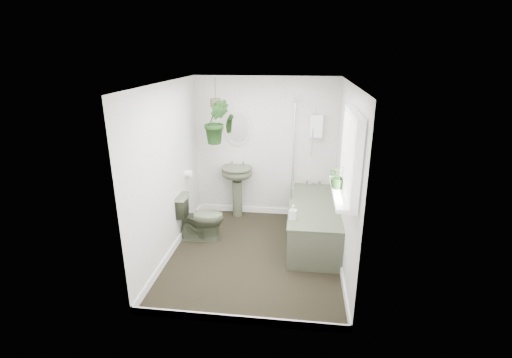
# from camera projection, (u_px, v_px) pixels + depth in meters

# --- Properties ---
(floor) EXTENTS (2.30, 2.80, 0.02)m
(floor) POSITION_uv_depth(u_px,v_px,m) (255.00, 255.00, 5.13)
(floor) COLOR black
(floor) RESTS_ON ground
(ceiling) EXTENTS (2.30, 2.80, 0.02)m
(ceiling) POSITION_uv_depth(u_px,v_px,m) (254.00, 82.00, 4.37)
(ceiling) COLOR white
(ceiling) RESTS_ON ground
(wall_back) EXTENTS (2.30, 0.02, 2.30)m
(wall_back) POSITION_uv_depth(u_px,v_px,m) (265.00, 148.00, 6.07)
(wall_back) COLOR silver
(wall_back) RESTS_ON ground
(wall_front) EXTENTS (2.30, 0.02, 2.30)m
(wall_front) POSITION_uv_depth(u_px,v_px,m) (235.00, 224.00, 3.43)
(wall_front) COLOR silver
(wall_front) RESTS_ON ground
(wall_left) EXTENTS (0.02, 2.80, 2.30)m
(wall_left) POSITION_uv_depth(u_px,v_px,m) (167.00, 172.00, 4.88)
(wall_left) COLOR silver
(wall_left) RESTS_ON ground
(wall_right) EXTENTS (0.02, 2.80, 2.30)m
(wall_right) POSITION_uv_depth(u_px,v_px,m) (347.00, 179.00, 4.61)
(wall_right) COLOR silver
(wall_right) RESTS_ON ground
(skirting) EXTENTS (2.30, 2.80, 0.10)m
(skirting) POSITION_uv_depth(u_px,v_px,m) (255.00, 251.00, 5.11)
(skirting) COLOR white
(skirting) RESTS_ON floor
(bathtub) EXTENTS (0.72, 1.72, 0.58)m
(bathtub) POSITION_uv_depth(u_px,v_px,m) (313.00, 222.00, 5.41)
(bathtub) COLOR #474D38
(bathtub) RESTS_ON floor
(bath_screen) EXTENTS (0.04, 0.72, 1.40)m
(bath_screen) POSITION_uv_depth(u_px,v_px,m) (294.00, 148.00, 5.58)
(bath_screen) COLOR silver
(bath_screen) RESTS_ON bathtub
(shower_box) EXTENTS (0.20, 0.10, 0.35)m
(shower_box) POSITION_uv_depth(u_px,v_px,m) (316.00, 126.00, 5.78)
(shower_box) COLOR white
(shower_box) RESTS_ON wall_back
(oval_mirror) EXTENTS (0.46, 0.03, 0.62)m
(oval_mirror) POSITION_uv_depth(u_px,v_px,m) (238.00, 127.00, 5.97)
(oval_mirror) COLOR beige
(oval_mirror) RESTS_ON wall_back
(wall_sconce) EXTENTS (0.04, 0.04, 0.22)m
(wall_sconce) POSITION_uv_depth(u_px,v_px,m) (213.00, 132.00, 6.04)
(wall_sconce) COLOR black
(wall_sconce) RESTS_ON wall_back
(toilet_roll_holder) EXTENTS (0.11, 0.11, 0.11)m
(toilet_roll_holder) POSITION_uv_depth(u_px,v_px,m) (189.00, 174.00, 5.62)
(toilet_roll_holder) COLOR white
(toilet_roll_holder) RESTS_ON wall_left
(window_recess) EXTENTS (0.08, 1.00, 0.90)m
(window_recess) POSITION_uv_depth(u_px,v_px,m) (351.00, 155.00, 3.80)
(window_recess) COLOR white
(window_recess) RESTS_ON wall_right
(window_sill) EXTENTS (0.18, 1.00, 0.04)m
(window_sill) POSITION_uv_depth(u_px,v_px,m) (341.00, 193.00, 3.95)
(window_sill) COLOR white
(window_sill) RESTS_ON wall_right
(window_blinds) EXTENTS (0.01, 0.86, 0.76)m
(window_blinds) POSITION_uv_depth(u_px,v_px,m) (347.00, 155.00, 3.81)
(window_blinds) COLOR white
(window_blinds) RESTS_ON wall_right
(toilet) EXTENTS (0.72, 0.46, 0.70)m
(toilet) POSITION_uv_depth(u_px,v_px,m) (200.00, 217.00, 5.45)
(toilet) COLOR #474D38
(toilet) RESTS_ON floor
(pedestal_sink) EXTENTS (0.54, 0.47, 0.87)m
(pedestal_sink) POSITION_uv_depth(u_px,v_px,m) (237.00, 191.00, 6.19)
(pedestal_sink) COLOR #474D38
(pedestal_sink) RESTS_ON floor
(sill_plant) EXTENTS (0.30, 0.28, 0.27)m
(sill_plant) POSITION_uv_depth(u_px,v_px,m) (338.00, 176.00, 4.00)
(sill_plant) COLOR black
(sill_plant) RESTS_ON window_sill
(hanging_plant) EXTENTS (0.43, 0.37, 0.68)m
(hanging_plant) POSITION_uv_depth(u_px,v_px,m) (216.00, 122.00, 5.55)
(hanging_plant) COLOR black
(hanging_plant) RESTS_ON ceiling
(soap_bottle) EXTENTS (0.11, 0.11, 0.20)m
(soap_bottle) POSITION_uv_depth(u_px,v_px,m) (293.00, 212.00, 4.81)
(soap_bottle) COLOR black
(soap_bottle) RESTS_ON bathtub
(hanging_pot) EXTENTS (0.16, 0.16, 0.12)m
(hanging_pot) POSITION_uv_depth(u_px,v_px,m) (216.00, 103.00, 5.46)
(hanging_pot) COLOR #4A4133
(hanging_pot) RESTS_ON ceiling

